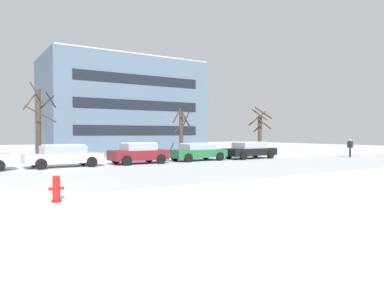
# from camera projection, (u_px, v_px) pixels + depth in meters

# --- Properties ---
(fire_hydrant) EXTENTS (0.44, 0.30, 0.87)m
(fire_hydrant) POSITION_uv_depth(u_px,v_px,m) (56.00, 188.00, 10.98)
(fire_hydrant) COLOR red
(fire_hydrant) RESTS_ON ground
(parked_car_white) EXTENTS (4.57, 2.11, 1.39)m
(parked_car_white) POSITION_uv_depth(u_px,v_px,m) (63.00, 156.00, 22.37)
(parked_car_white) COLOR white
(parked_car_white) RESTS_ON ground
(parked_car_maroon) EXTENTS (3.91, 2.10, 1.45)m
(parked_car_maroon) POSITION_uv_depth(u_px,v_px,m) (138.00, 153.00, 24.89)
(parked_car_maroon) COLOR maroon
(parked_car_maroon) RESTS_ON ground
(parked_car_green) EXTENTS (4.45, 2.17, 1.34)m
(parked_car_green) POSITION_uv_depth(u_px,v_px,m) (197.00, 152.00, 27.69)
(parked_car_green) COLOR #1E6038
(parked_car_green) RESTS_ON ground
(parked_car_black) EXTENTS (4.63, 2.13, 1.37)m
(parked_car_black) POSITION_uv_depth(u_px,v_px,m) (250.00, 150.00, 30.05)
(parked_car_black) COLOR black
(parked_car_black) RESTS_ON ground
(pedestrian_crossing) EXTENTS (0.47, 0.41, 1.60)m
(pedestrian_crossing) POSITION_uv_depth(u_px,v_px,m) (350.00, 146.00, 31.94)
(pedestrian_crossing) COLOR black
(pedestrian_crossing) RESTS_ON ground
(tree_far_right) EXTENTS (1.39, 1.41, 4.31)m
(tree_far_right) POSITION_uv_depth(u_px,v_px,m) (181.00, 132.00, 31.25)
(tree_far_right) COLOR #423326
(tree_far_right) RESTS_ON ground
(tree_far_left) EXTENTS (2.33, 2.37, 4.55)m
(tree_far_left) POSITION_uv_depth(u_px,v_px,m) (260.00, 131.00, 34.95)
(tree_far_left) COLOR #423326
(tree_far_left) RESTS_ON ground
(tree_far_mid) EXTENTS (2.21, 2.22, 5.45)m
(tree_far_mid) POSITION_uv_depth(u_px,v_px,m) (39.00, 124.00, 24.36)
(tree_far_mid) COLOR #423326
(tree_far_mid) RESTS_ON ground
(building_far_right) EXTENTS (15.30, 8.99, 9.48)m
(building_far_right) POSITION_uv_depth(u_px,v_px,m) (122.00, 107.00, 37.57)
(building_far_right) COLOR slate
(building_far_right) RESTS_ON ground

